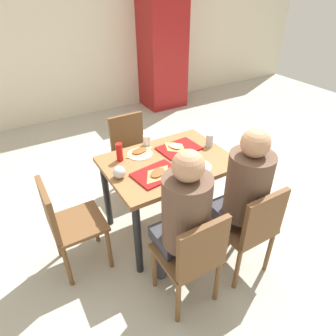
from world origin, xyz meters
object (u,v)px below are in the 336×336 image
(foil_bundle, at_px, (119,172))
(main_table, at_px, (168,171))
(tray_red_near, at_px, (157,174))
(paper_plate_center, at_px, (140,154))
(plastic_cup_a, at_px, (147,140))
(pizza_slice_c, at_px, (140,151))
(pizza_slice_b, at_px, (175,146))
(person_in_brown_jacket, at_px, (243,191))
(condiment_bottle, at_px, (119,152))
(drink_fridge, at_px, (163,52))
(paper_plate_near_edge, at_px, (198,167))
(soda_can, at_px, (209,140))
(tray_red_far, at_px, (179,148))
(chair_near_right, at_px, (251,226))
(person_in_red, at_px, (183,216))
(chair_near_left, at_px, (193,255))
(plastic_cup_b, at_px, (193,174))
(chair_left_end, at_px, (66,221))
(pizza_slice_a, at_px, (158,173))
(chair_far_side, at_px, (131,148))

(foil_bundle, bearing_deg, main_table, 2.47)
(tray_red_near, distance_m, paper_plate_center, 0.35)
(tray_red_near, relative_size, plastic_cup_a, 3.60)
(pizza_slice_c, height_order, plastic_cup_a, plastic_cup_a)
(paper_plate_center, xyz_separation_m, foil_bundle, (-0.29, -0.24, 0.05))
(plastic_cup_a, bearing_deg, main_table, -85.42)
(pizza_slice_b, xyz_separation_m, plastic_cup_a, (-0.19, 0.19, 0.03))
(person_in_brown_jacket, xyz_separation_m, foil_bundle, (-0.72, 0.62, 0.06))
(condiment_bottle, relative_size, drink_fridge, 0.08)
(tray_red_near, relative_size, foil_bundle, 3.60)
(paper_plate_near_edge, distance_m, soda_can, 0.38)
(tray_red_far, relative_size, paper_plate_center, 1.64)
(chair_near_right, relative_size, person_in_red, 0.68)
(tray_red_far, distance_m, soda_can, 0.29)
(tray_red_near, height_order, drink_fridge, drink_fridge)
(person_in_red, relative_size, condiment_bottle, 7.93)
(person_in_red, distance_m, person_in_brown_jacket, 0.53)
(person_in_red, height_order, pizza_slice_b, person_in_red)
(main_table, bearing_deg, person_in_red, -112.79)
(chair_near_left, relative_size, person_in_red, 0.68)
(paper_plate_center, xyz_separation_m, pizza_slice_c, (0.01, 0.03, 0.01))
(tray_red_far, xyz_separation_m, drink_fridge, (1.42, 2.73, 0.18))
(plastic_cup_b, bearing_deg, plastic_cup_a, 94.58)
(paper_plate_near_edge, height_order, plastic_cup_a, plastic_cup_a)
(paper_plate_center, xyz_separation_m, drink_fridge, (1.76, 2.63, 0.18))
(chair_left_end, bearing_deg, pizza_slice_a, -11.86)
(paper_plate_near_edge, xyz_separation_m, foil_bundle, (-0.61, 0.20, 0.05))
(chair_near_left, distance_m, tray_red_far, 1.04)
(chair_near_right, xyz_separation_m, pizza_slice_b, (-0.11, 0.92, 0.28))
(pizza_slice_b, relative_size, foil_bundle, 2.18)
(foil_bundle, bearing_deg, paper_plate_center, 38.68)
(chair_near_left, height_order, person_in_red, person_in_red)
(chair_far_side, relative_size, plastic_cup_b, 8.59)
(drink_fridge, bearing_deg, chair_near_left, -117.29)
(paper_plate_center, relative_size, pizza_slice_c, 0.94)
(main_table, distance_m, paper_plate_center, 0.29)
(chair_far_side, distance_m, drink_fridge, 2.66)
(chair_left_end, bearing_deg, drink_fridge, 48.50)
(person_in_red, xyz_separation_m, paper_plate_near_edge, (0.43, 0.42, 0.01))
(tray_red_near, bearing_deg, soda_can, 13.75)
(paper_plate_near_edge, xyz_separation_m, drink_fridge, (1.44, 3.07, 0.18))
(person_in_red, bearing_deg, tray_red_near, 80.87)
(main_table, bearing_deg, pizza_slice_b, 41.69)
(drink_fridge, bearing_deg, person_in_red, -118.23)
(pizza_slice_b, bearing_deg, plastic_cup_b, -105.61)
(person_in_brown_jacket, bearing_deg, chair_left_end, 151.80)
(plastic_cup_b, xyz_separation_m, condiment_bottle, (-0.37, 0.55, 0.03))
(chair_left_end, distance_m, paper_plate_center, 0.83)
(foil_bundle, distance_m, drink_fridge, 3.53)
(paper_plate_near_edge, bearing_deg, chair_left_end, 168.69)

